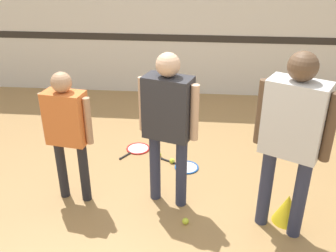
% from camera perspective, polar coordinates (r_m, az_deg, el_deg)
% --- Properties ---
extents(ground_plane, '(16.00, 16.00, 0.00)m').
position_cam_1_polar(ground_plane, '(4.07, -0.54, -12.15)').
color(ground_plane, '#A87F4C').
extents(wall_back, '(16.00, 0.07, 3.20)m').
position_cam_1_polar(wall_back, '(6.65, 2.57, 18.09)').
color(wall_back, silver).
rests_on(wall_back, ground_plane).
extents(person_instructor, '(0.60, 0.38, 1.64)m').
position_cam_1_polar(person_instructor, '(3.63, -0.00, 1.59)').
color(person_instructor, '#2D334C').
rests_on(person_instructor, ground_plane).
extents(person_student_left, '(0.54, 0.28, 1.44)m').
position_cam_1_polar(person_student_left, '(3.87, -15.15, 0.20)').
color(person_student_left, '#232328').
rests_on(person_student_left, ground_plane).
extents(person_student_right, '(0.60, 0.47, 1.77)m').
position_cam_1_polar(person_student_right, '(3.38, 18.48, -0.34)').
color(person_student_right, '#2D334C').
rests_on(person_student_right, ground_plane).
extents(racket_spare_on_floor, '(0.55, 0.41, 0.03)m').
position_cam_1_polar(racket_spare_on_floor, '(4.70, 2.66, -6.22)').
color(racket_spare_on_floor, blue).
rests_on(racket_spare_on_floor, ground_plane).
extents(racket_second_spare, '(0.44, 0.53, 0.03)m').
position_cam_1_polar(racket_second_spare, '(5.10, -4.69, -3.49)').
color(racket_second_spare, red).
rests_on(racket_second_spare, ground_plane).
extents(tennis_ball_near_instructor, '(0.07, 0.07, 0.07)m').
position_cam_1_polar(tennis_ball_near_instructor, '(3.84, 2.68, -14.28)').
color(tennis_ball_near_instructor, '#CCE038').
rests_on(tennis_ball_near_instructor, ground_plane).
extents(tennis_ball_by_spare_racket, '(0.07, 0.07, 0.07)m').
position_cam_1_polar(tennis_ball_by_spare_racket, '(4.77, 0.63, -5.32)').
color(tennis_ball_by_spare_racket, '#CCE038').
rests_on(tennis_ball_by_spare_racket, ground_plane).
extents(tennis_ball_stray_left, '(0.07, 0.07, 0.07)m').
position_cam_1_polar(tennis_ball_stray_left, '(4.91, -1.42, -4.36)').
color(tennis_ball_stray_left, '#CCE038').
rests_on(tennis_ball_stray_left, ground_plane).
extents(training_cone, '(0.27, 0.27, 0.31)m').
position_cam_1_polar(training_cone, '(3.97, 17.72, -11.88)').
color(training_cone, yellow).
rests_on(training_cone, ground_plane).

